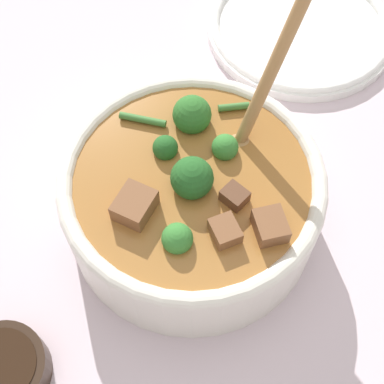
{
  "coord_description": "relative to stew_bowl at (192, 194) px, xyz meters",
  "views": [
    {
      "loc": [
        -0.0,
        -0.27,
        0.5
      ],
      "look_at": [
        0.0,
        0.0,
        0.06
      ],
      "focal_mm": 50.0,
      "sensor_mm": 36.0,
      "label": 1
    }
  ],
  "objects": [
    {
      "name": "ground_plane",
      "position": [
        -0.0,
        -0.0,
        -0.05
      ],
      "size": [
        4.0,
        4.0,
        0.0
      ],
      "primitive_type": "plane",
      "color": "silver"
    },
    {
      "name": "stew_bowl",
      "position": [
        0.0,
        0.0,
        0.0
      ],
      "size": [
        0.25,
        0.25,
        0.24
      ],
      "color": "white",
      "rests_on": "ground_plane"
    },
    {
      "name": "condiment_bowl",
      "position": [
        -0.17,
        -0.16,
        -0.03
      ],
      "size": [
        0.08,
        0.08,
        0.03
      ],
      "color": "black",
      "rests_on": "ground_plane"
    },
    {
      "name": "empty_plate",
      "position": [
        0.14,
        0.28,
        -0.04
      ],
      "size": [
        0.24,
        0.24,
        0.02
      ],
      "color": "white",
      "rests_on": "ground_plane"
    }
  ]
}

